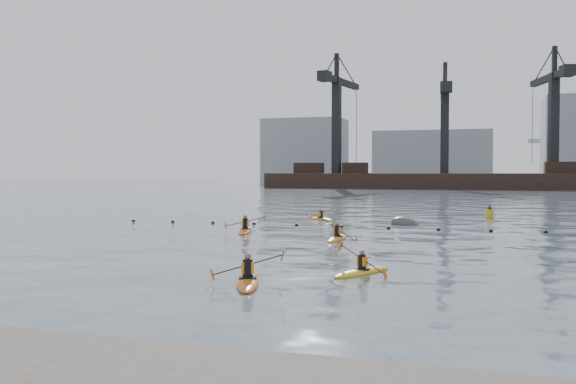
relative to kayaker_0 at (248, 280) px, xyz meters
name	(u,v)px	position (x,y,z in m)	size (l,w,h in m)	color
ground	(238,303)	(0.76, -2.68, -0.11)	(400.00, 400.00, 0.00)	#3D4959
float_line	(365,227)	(0.26, 19.85, -0.08)	(33.24, 0.73, 0.24)	black
barge_pier	(443,179)	(0.54, 107.31, 1.79)	(72.00, 19.30, 29.50)	black
skyline	(461,149)	(2.99, 147.59, 9.14)	(141.00, 28.00, 22.00)	gray
kayaker_0	(248,280)	(0.00, 0.00, 0.00)	(2.29, 3.53, 1.22)	#CE6413
kayaker_1	(362,271)	(3.13, 2.93, -0.02)	(1.91, 2.93, 1.17)	yellow
kayaker_2	(245,230)	(-5.95, 15.09, 0.00)	(2.41, 3.70, 1.21)	#D46014
kayaker_3	(337,238)	(0.01, 12.93, -0.01)	(2.34, 3.32, 1.44)	orange
kayaker_5	(321,219)	(-3.91, 25.05, -0.02)	(2.57, 2.37, 1.03)	orange
mooring_buoy	(405,224)	(2.42, 23.03, -0.11)	(1.95, 1.15, 0.97)	#424648
nav_buoy	(489,214)	(7.87, 30.03, 0.24)	(0.63, 0.63, 1.16)	gold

